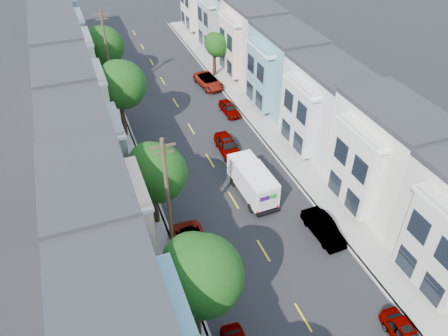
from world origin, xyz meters
name	(u,v)px	position (x,y,z in m)	size (l,w,h in m)	color
ground	(263,251)	(0.00, 0.00, 0.00)	(160.00, 160.00, 0.00)	black
road_slab	(200,144)	(0.00, 15.00, 0.01)	(12.00, 70.00, 0.02)	black
curb_left	(140,156)	(-6.05, 15.00, 0.07)	(0.30, 70.00, 0.15)	gray
curb_right	(256,132)	(6.05, 15.00, 0.07)	(0.30, 70.00, 0.15)	gray
sidewalk_left	(126,159)	(-7.35, 15.00, 0.07)	(2.60, 70.00, 0.15)	gray
sidewalk_right	(267,129)	(7.35, 15.00, 0.07)	(2.60, 70.00, 0.15)	gray
centerline	(200,144)	(0.00, 15.00, 0.00)	(0.12, 70.00, 0.01)	gold
townhouse_row_left	(85,168)	(-11.15, 15.00, 0.00)	(5.00, 70.00, 8.50)	silver
townhouse_row_right	(299,123)	(11.15, 15.00, 0.00)	(5.00, 70.00, 8.50)	silver
tree_b	(200,276)	(-6.30, -4.73, 5.35)	(4.70, 4.70, 7.73)	black
tree_c	(155,173)	(-6.30, 5.76, 4.79)	(4.51, 4.51, 7.06)	black
tree_d	(121,85)	(-6.30, 19.16, 5.61)	(4.66, 4.66, 7.97)	black
tree_e	(103,47)	(-6.30, 31.94, 4.63)	(4.70, 4.70, 6.99)	black
tree_far_r	(216,45)	(6.89, 29.15, 3.96)	(2.92, 2.92, 5.47)	black
utility_pole_near	(168,202)	(-6.30, 2.00, 5.15)	(1.60, 0.26, 10.00)	#42301E
utility_pole_far	(108,55)	(-6.30, 28.00, 5.15)	(1.60, 0.26, 10.00)	#42301E
fedex_truck	(253,181)	(1.74, 6.12, 1.54)	(2.21, 5.74, 2.75)	white
lead_sedan	(228,146)	(2.07, 12.78, 0.74)	(1.74, 4.54, 1.47)	black
parked_left_c	(194,248)	(-4.90, 1.41, 0.73)	(2.41, 5.24, 1.46)	#A1A6B7
parked_left_d	(156,160)	(-4.90, 12.96, 0.75)	(1.78, 4.64, 1.50)	#37050F
parked_right_a	(406,335)	(4.90, -9.61, 0.63)	(1.50, 3.91, 1.27)	slate
parked_right_b	(323,228)	(4.90, -0.12, 0.71)	(1.50, 4.25, 1.42)	silver
parked_right_c	(229,109)	(4.90, 19.56, 0.62)	(1.46, 3.80, 1.23)	black
parked_right_d	(209,81)	(4.90, 26.55, 0.69)	(2.28, 4.95, 1.38)	#100D38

